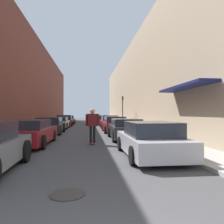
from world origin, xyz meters
TOP-DOWN VIEW (x-y plane):
  - ground at (0.00, 20.44)m, footprint 112.43×112.43m
  - curb_strip_left at (-4.57, 25.55)m, footprint 1.80×51.10m
  - curb_strip_right at (4.57, 25.55)m, footprint 1.80×51.10m
  - building_row_left at (-7.47, 25.55)m, footprint 4.90×51.10m
  - building_row_right at (7.47, 25.55)m, footprint 4.90×51.10m
  - parked_car_left_1 at (-2.58, 9.92)m, footprint 2.04×4.80m
  - parked_car_left_2 at (-2.67, 16.10)m, footprint 2.07×4.62m
  - parked_car_left_3 at (-2.60, 21.55)m, footprint 1.85×4.07m
  - parked_car_left_4 at (-2.60, 26.27)m, footprint 2.04×4.14m
  - parked_car_left_5 at (-2.61, 31.41)m, footprint 1.95×3.91m
  - parked_car_right_0 at (2.61, 6.46)m, footprint 2.01×4.30m
  - parked_car_right_1 at (2.61, 11.83)m, footprint 1.94×4.51m
  - parked_car_right_2 at (2.52, 16.84)m, footprint 1.89×4.35m
  - parked_car_right_3 at (2.62, 22.14)m, footprint 1.97×4.00m
  - parked_car_right_4 at (2.52, 27.70)m, footprint 2.09×4.26m
  - parked_car_right_5 at (2.69, 33.42)m, footprint 1.99×4.66m
  - skateboarder at (0.55, 9.96)m, footprint 0.71×0.78m
  - manhole_cover at (-0.08, 2.97)m, footprint 0.70×0.70m
  - traffic_light at (4.21, 23.01)m, footprint 0.16×0.22m

SIDE VIEW (x-z plane):
  - ground at x=0.00m, z-range 0.00..0.00m
  - manhole_cover at x=-0.08m, z-range 0.00..0.02m
  - curb_strip_left at x=-4.57m, z-range 0.00..0.12m
  - curb_strip_right at x=4.57m, z-range 0.00..0.12m
  - parked_car_left_3 at x=-2.60m, z-range -0.01..1.19m
  - parked_car_right_4 at x=2.52m, z-range -0.01..1.22m
  - parked_car_left_5 at x=-2.61m, z-range -0.01..1.23m
  - parked_car_right_0 at x=2.61m, z-range -0.03..1.26m
  - parked_car_right_1 at x=2.61m, z-range -0.01..1.25m
  - parked_car_left_2 at x=-2.67m, z-range -0.01..1.26m
  - parked_car_left_1 at x=-2.58m, z-range -0.01..1.26m
  - parked_car_right_5 at x=2.69m, z-range -0.01..1.27m
  - parked_car_right_2 at x=2.52m, z-range -0.02..1.29m
  - parked_car_right_3 at x=2.62m, z-range -0.03..1.33m
  - parked_car_left_4 at x=-2.60m, z-range -0.02..1.34m
  - skateboarder at x=0.55m, z-range 0.22..2.07m
  - traffic_light at x=4.21m, z-range 0.53..3.93m
  - building_row_right at x=7.47m, z-range 0.00..10.16m
  - building_row_left at x=-7.47m, z-range 0.00..10.48m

